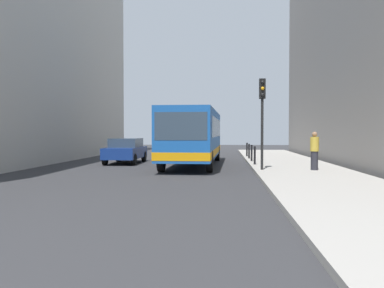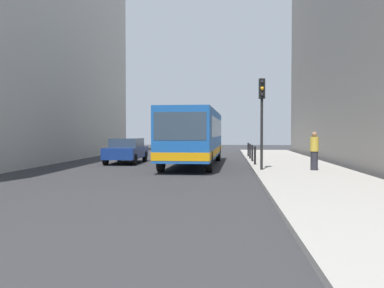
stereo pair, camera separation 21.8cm
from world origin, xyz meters
The scene contains 11 objects.
ground_plane centered at (0.00, 0.00, 0.00)m, with size 80.00×80.00×0.00m, color #2D2D30.
sidewalk centered at (5.40, 0.00, 0.07)m, with size 4.40×40.00×0.15m, color #9E9991.
building_left centered at (-11.50, 4.00, 8.00)m, with size 7.00×32.00×15.99m, color #BCB7AD.
bus centered at (0.17, 2.86, 1.73)m, with size 2.83×11.09×3.00m.
car_beside_bus centered at (-4.00, 4.09, 0.78)m, with size 1.88×4.41×1.48m.
traffic_light centered at (3.55, -1.30, 3.01)m, with size 0.28×0.33×4.10m.
bollard_near centered at (3.45, 1.77, 0.62)m, with size 0.11×0.11×0.95m, color black.
bollard_mid centered at (3.45, 4.26, 0.62)m, with size 0.11×0.11×0.95m, color black.
bollard_far centered at (3.45, 6.75, 0.62)m, with size 0.11×0.11×0.95m, color black.
bollard_farthest centered at (3.45, 9.24, 0.62)m, with size 0.11×0.11×0.95m, color black.
pedestrian_near_signal centered at (5.88, -1.29, 1.01)m, with size 0.38×0.38×1.72m.
Camera 1 is at (1.83, -20.21, 1.85)m, focal length 38.86 mm.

